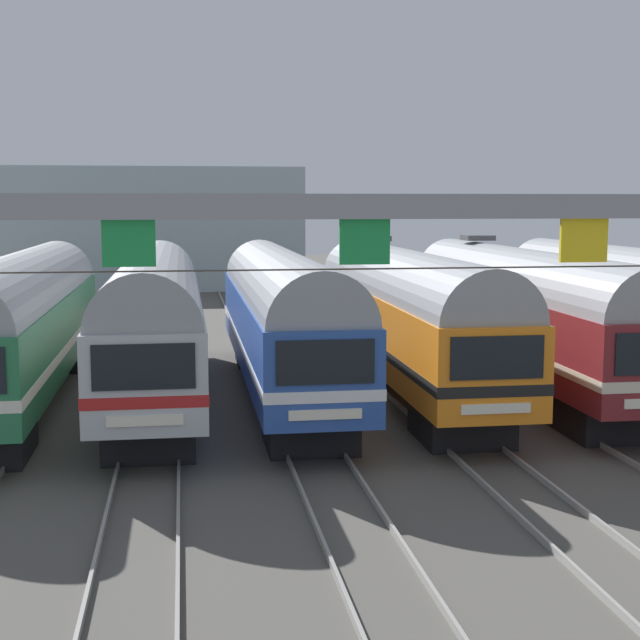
# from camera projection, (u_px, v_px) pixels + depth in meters

# --- Properties ---
(ground_plane) EXTENTS (160.00, 160.00, 0.00)m
(ground_plane) POSITION_uv_depth(u_px,v_px,m) (344.00, 394.00, 30.49)
(ground_plane) COLOR #4C4944
(track_bed) EXTENTS (21.93, 70.00, 0.15)m
(track_bed) POSITION_uv_depth(u_px,v_px,m) (287.00, 325.00, 47.16)
(track_bed) COLOR gray
(track_bed) RESTS_ON ground
(commuter_train_green) EXTENTS (2.88, 18.06, 4.77)m
(commuter_train_green) POSITION_uv_depth(u_px,v_px,m) (22.00, 320.00, 28.65)
(commuter_train_green) COLOR #236B42
(commuter_train_green) RESTS_ON ground
(commuter_train_stainless) EXTENTS (2.88, 18.06, 4.77)m
(commuter_train_stainless) POSITION_uv_depth(u_px,v_px,m) (155.00, 317.00, 29.25)
(commuter_train_stainless) COLOR #B2B5BA
(commuter_train_stainless) RESTS_ON ground
(commuter_train_blue) EXTENTS (2.88, 18.06, 4.77)m
(commuter_train_blue) POSITION_uv_depth(u_px,v_px,m) (283.00, 315.00, 29.85)
(commuter_train_blue) COLOR #284C9E
(commuter_train_blue) RESTS_ON ground
(commuter_train_orange) EXTENTS (2.88, 18.06, 5.05)m
(commuter_train_orange) POSITION_uv_depth(u_px,v_px,m) (405.00, 313.00, 30.45)
(commuter_train_orange) COLOR orange
(commuter_train_orange) RESTS_ON ground
(commuter_train_maroon) EXTENTS (2.88, 18.06, 5.05)m
(commuter_train_maroon) POSITION_uv_depth(u_px,v_px,m) (523.00, 310.00, 31.05)
(commuter_train_maroon) COLOR maroon
(commuter_train_maroon) RESTS_ON ground
(commuter_train_yellow) EXTENTS (2.88, 18.06, 4.77)m
(commuter_train_yellow) POSITION_uv_depth(u_px,v_px,m) (637.00, 308.00, 31.65)
(commuter_train_yellow) COLOR gold
(commuter_train_yellow) RESTS_ON ground
(catenary_gantry) EXTENTS (25.67, 0.44, 6.97)m
(catenary_gantry) POSITION_uv_depth(u_px,v_px,m) (476.00, 257.00, 16.57)
(catenary_gantry) COLOR gray
(catenary_gantry) RESTS_ON ground
(maintenance_building) EXTENTS (21.58, 10.00, 8.78)m
(maintenance_building) POSITION_uv_depth(u_px,v_px,m) (153.00, 228.00, 68.61)
(maintenance_building) COLOR #9EB2B7
(maintenance_building) RESTS_ON ground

